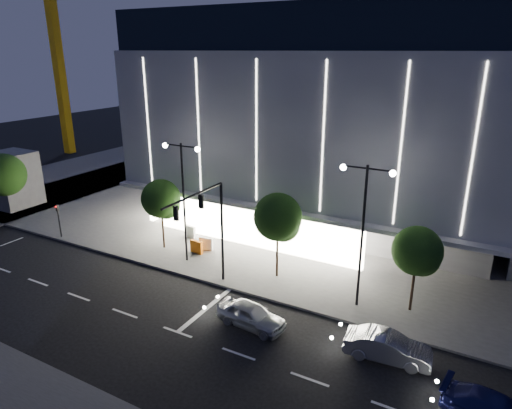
{
  "coord_description": "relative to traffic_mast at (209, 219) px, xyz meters",
  "views": [
    {
      "loc": [
        16.49,
        -18.57,
        15.07
      ],
      "look_at": [
        2.18,
        7.31,
        5.0
      ],
      "focal_mm": 32.0,
      "sensor_mm": 36.0,
      "label": 1
    }
  ],
  "objects": [
    {
      "name": "tower_crane",
      "position": [
        -41.92,
        24.66,
        15.48
      ],
      "size": [
        32.0,
        2.0,
        28.5
      ],
      "color": "gold",
      "rests_on": "ground"
    },
    {
      "name": "ground",
      "position": [
        -1.0,
        -3.34,
        -5.03
      ],
      "size": [
        160.0,
        160.0,
        0.0
      ],
      "primitive_type": "plane",
      "color": "black",
      "rests_on": "ground"
    },
    {
      "name": "sidewalk_west",
      "position": [
        -31.0,
        6.66,
        -4.95
      ],
      "size": [
        16.0,
        50.0,
        0.15
      ],
      "primitive_type": "cube",
      "color": "#474747",
      "rests_on": "ground"
    },
    {
      "name": "tree_mid",
      "position": [
        3.03,
        3.68,
        -0.69
      ],
      "size": [
        3.25,
        3.25,
        6.15
      ],
      "color": "black",
      "rests_on": "ground"
    },
    {
      "name": "street_lamp_west",
      "position": [
        -4.0,
        2.66,
        0.93
      ],
      "size": [
        3.16,
        0.36,
        9.0
      ],
      "color": "black",
      "rests_on": "ground"
    },
    {
      "name": "tree_right",
      "position": [
        12.03,
        3.68,
        -1.14
      ],
      "size": [
        2.91,
        2.91,
        5.51
      ],
      "color": "black",
      "rests_on": "ground"
    },
    {
      "name": "traffic_mast",
      "position": [
        0.0,
        0.0,
        0.0
      ],
      "size": [
        0.33,
        5.89,
        7.07
      ],
      "color": "black",
      "rests_on": "ground"
    },
    {
      "name": "barrier_a",
      "position": [
        -4.11,
        4.05,
        -4.38
      ],
      "size": [
        1.12,
        0.37,
        1.0
      ],
      "primitive_type": "cube",
      "rotation": [
        0.0,
        0.0,
        -0.11
      ],
      "color": "#D55E0B",
      "rests_on": "sidewalk_museum"
    },
    {
      "name": "barrier_d",
      "position": [
        -3.83,
        4.92,
        -4.38
      ],
      "size": [
        1.12,
        0.4,
        1.0
      ],
      "primitive_type": "cube",
      "rotation": [
        0.0,
        0.0,
        0.14
      ],
      "color": "#BDBDBD",
      "rests_on": "sidewalk_museum"
    },
    {
      "name": "car_second",
      "position": [
        11.87,
        -1.49,
        -4.31
      ],
      "size": [
        4.49,
        1.97,
        1.43
      ],
      "primitive_type": "imported",
      "rotation": [
        0.0,
        0.0,
        1.68
      ],
      "color": "#AFB1B7",
      "rests_on": "ground"
    },
    {
      "name": "street_lamp_east",
      "position": [
        9.0,
        2.66,
        0.93
      ],
      "size": [
        3.16,
        0.36,
        9.0
      ],
      "color": "black",
      "rests_on": "ground"
    },
    {
      "name": "car_lead",
      "position": [
        4.3,
        -2.29,
        -4.32
      ],
      "size": [
        4.32,
        2.07,
        1.42
      ],
      "primitive_type": "imported",
      "rotation": [
        0.0,
        0.0,
        1.48
      ],
      "color": "#ADB1B5",
      "rests_on": "ground"
    },
    {
      "name": "ped_signal_far",
      "position": [
        -16.0,
        1.16,
        -3.14
      ],
      "size": [
        0.22,
        0.24,
        3.0
      ],
      "color": "black",
      "rests_on": "ground"
    },
    {
      "name": "tree_left",
      "position": [
        -6.97,
        3.68,
        -0.99
      ],
      "size": [
        3.02,
        3.02,
        5.72
      ],
      "color": "black",
      "rests_on": "ground"
    },
    {
      "name": "barrier_b",
      "position": [
        -6.45,
        6.36,
        -4.38
      ],
      "size": [
        1.13,
        0.43,
        1.0
      ],
      "primitive_type": "cube",
      "rotation": [
        0.0,
        0.0,
        -0.17
      ],
      "color": "silver",
      "rests_on": "sidewalk_museum"
    },
    {
      "name": "sidewalk_museum",
      "position": [
        4.0,
        20.66,
        -4.95
      ],
      "size": [
        70.0,
        40.0,
        0.15
      ],
      "primitive_type": "cube",
      "color": "#474747",
      "rests_on": "ground"
    },
    {
      "name": "museum",
      "position": [
        1.98,
        18.97,
        4.25
      ],
      "size": [
        30.0,
        25.8,
        18.0
      ],
      "color": "#4C4C51",
      "rests_on": "ground"
    }
  ]
}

